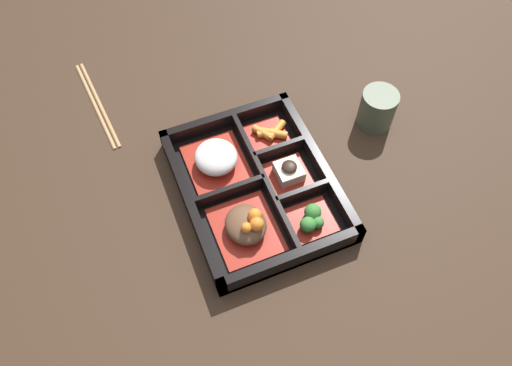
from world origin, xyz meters
TOP-DOWN VIEW (x-y plane):
  - ground_plane at (0.00, 0.00)m, footprint 3.00×3.00m
  - bento_base at (0.00, 0.00)m, footprint 0.30×0.24m
  - bento_rim at (-0.00, -0.00)m, footprint 0.30×0.24m
  - bowl_stew at (-0.07, 0.04)m, footprint 0.12×0.10m
  - bowl_rice at (0.07, 0.04)m, footprint 0.12×0.10m
  - bowl_greens at (-0.09, -0.06)m, footprint 0.07×0.07m
  - bowl_tofu at (-0.00, -0.06)m, footprint 0.07×0.07m
  - bowl_carrots at (0.09, -0.06)m, footprint 0.07×0.07m
  - tea_cup at (0.06, -0.26)m, footprint 0.06×0.06m
  - chopsticks at (0.29, 0.21)m, footprint 0.23×0.04m

SIDE VIEW (x-z plane):
  - ground_plane at x=0.00m, z-range 0.00..0.00m
  - chopsticks at x=0.29m, z-range 0.00..0.01m
  - bento_base at x=0.00m, z-range 0.00..0.01m
  - bowl_carrots at x=0.09m, z-range 0.01..0.03m
  - bento_rim at x=0.00m, z-range 0.00..0.04m
  - bowl_tofu at x=0.00m, z-range 0.00..0.04m
  - bowl_greens at x=-0.09m, z-range 0.01..0.04m
  - bowl_stew at x=-0.07m, z-range 0.00..0.05m
  - bowl_rice at x=0.07m, z-range 0.01..0.05m
  - tea_cup at x=0.06m, z-range 0.00..0.07m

